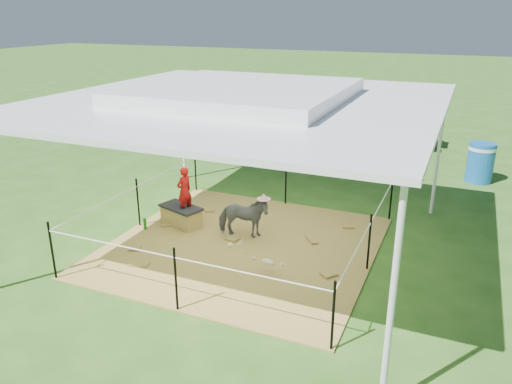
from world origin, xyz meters
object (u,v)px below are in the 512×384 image
at_px(woman, 184,186).
at_px(distant_person, 398,141).
at_px(straw_bale, 181,217).
at_px(picnic_table_near, 403,132).
at_px(pony, 243,218).
at_px(foal, 268,261).
at_px(trash_barrel, 480,163).
at_px(green_bottle, 145,224).

height_order(woman, distant_person, woman).
relative_size(straw_bale, picnic_table_near, 0.40).
distance_m(straw_bale, pony, 1.38).
relative_size(straw_bale, foal, 1.03).
relative_size(straw_bale, trash_barrel, 0.81).
bearing_deg(picnic_table_near, trash_barrel, -52.66).
height_order(woman, picnic_table_near, woman).
height_order(pony, foal, pony).
xyz_separation_m(straw_bale, green_bottle, (-0.55, -0.45, -0.07)).
bearing_deg(foal, green_bottle, 179.64).
distance_m(straw_bale, picnic_table_near, 8.81).
bearing_deg(straw_bale, pony, -1.76).
bearing_deg(picnic_table_near, pony, -102.09).
distance_m(foal, trash_barrel, 7.11).
xyz_separation_m(woman, foal, (2.18, -1.10, -0.62)).
xyz_separation_m(pony, foal, (0.92, -1.06, -0.19)).
relative_size(green_bottle, picnic_table_near, 0.11).
bearing_deg(woman, foal, 80.86).
bearing_deg(trash_barrel, foal, -115.84).
distance_m(green_bottle, foal, 2.91).
distance_m(picnic_table_near, distant_person, 1.56).
distance_m(woman, green_bottle, 1.07).
relative_size(trash_barrel, distant_person, 0.98).
distance_m(foal, distant_person, 7.84).
bearing_deg(woman, green_bottle, -37.59).
height_order(foal, distant_person, distant_person).
xyz_separation_m(picnic_table_near, distant_person, (0.06, -1.56, 0.08)).
relative_size(straw_bale, distant_person, 0.79).
bearing_deg(trash_barrel, picnic_table_near, 127.33).
relative_size(straw_bale, woman, 0.83).
distance_m(straw_bale, trash_barrel, 7.55).
bearing_deg(picnic_table_near, straw_bale, -110.84).
distance_m(green_bottle, picnic_table_near, 9.44).
bearing_deg(picnic_table_near, distant_person, -87.88).
height_order(foal, trash_barrel, trash_barrel).
xyz_separation_m(woman, distant_person, (3.09, 6.68, -0.36)).
xyz_separation_m(foal, distant_person, (0.91, 7.78, 0.26)).
bearing_deg(foal, picnic_table_near, 97.43).
xyz_separation_m(straw_bale, picnic_table_near, (3.14, 8.23, 0.21)).
relative_size(green_bottle, foal, 0.29).
bearing_deg(foal, straw_bale, 166.83).
relative_size(green_bottle, distant_person, 0.22).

